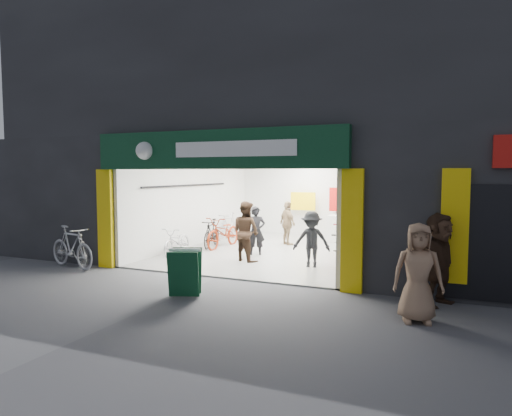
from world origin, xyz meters
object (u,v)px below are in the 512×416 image
Objects in this scene: bike_left_front at (177,241)px; pedestrian_near at (418,273)px; parked_bike at (72,247)px; sandwich_board at (185,271)px; bike_right_front at (341,249)px.

pedestrian_near is at bearing -34.44° from bike_left_front.
parked_bike is 1.11× the size of pedestrian_near.
pedestrian_near is (8.66, -1.01, 0.28)m from parked_bike.
pedestrian_near is at bearing -18.67° from sandwich_board.
bike_right_front reaches higher than bike_left_front.
bike_right_front is 4.63m from sandwich_board.
bike_left_front is 4.74m from sandwich_board.
sandwich_board is (4.22, -1.20, -0.04)m from parked_bike.
pedestrian_near is 4.45m from sandwich_board.
bike_left_front is 3.09m from parked_bike.
parked_bike reaches higher than bike_left_front.
parked_bike reaches higher than sandwich_board.
pedestrian_near is at bearing -70.28° from bike_right_front.
pedestrian_near is 1.77× the size of sandwich_board.
pedestrian_near is at bearing -82.44° from parked_bike.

